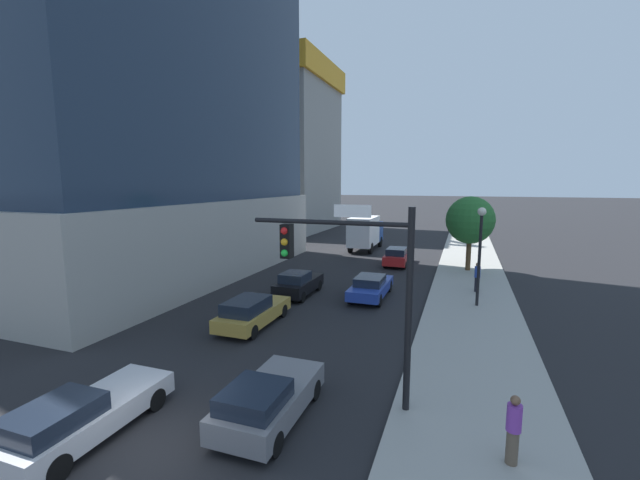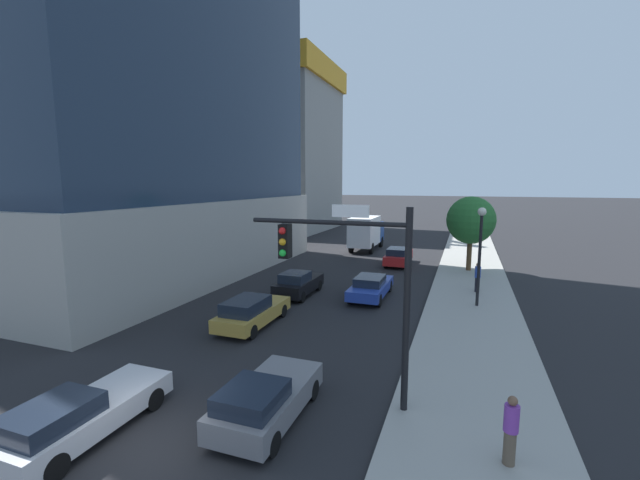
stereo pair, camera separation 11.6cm
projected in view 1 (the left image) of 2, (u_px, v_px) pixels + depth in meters
ground_plane at (158, 448)px, 10.31m from camera, size 400.00×400.00×0.00m
sidewalk at (471, 285)px, 26.38m from camera, size 4.74×120.00×0.15m
construction_building at (277, 139)px, 57.11m from camera, size 15.19×16.24×31.92m
traffic_light_pole at (352, 269)px, 11.79m from camera, size 4.90×0.48×5.93m
street_lamp at (480, 241)px, 21.26m from camera, size 0.44×0.44×5.27m
street_tree at (470, 220)px, 29.97m from camera, size 3.53×3.53×5.55m
car_gray at (268, 399)px, 11.34m from camera, size 1.81×4.11×1.40m
car_red at (398, 256)px, 32.97m from camera, size 1.75×4.59×1.50m
car_silver at (83, 416)px, 10.55m from camera, size 1.73×4.57×1.37m
car_black at (298, 284)px, 24.10m from camera, size 1.74×4.09×1.49m
car_blue at (371, 286)px, 23.62m from camera, size 1.82×4.75×1.34m
car_gold at (252, 312)px, 18.89m from camera, size 1.79×4.55×1.45m
box_truck at (365, 232)px, 40.01m from camera, size 2.26×6.59×3.37m
pedestrian_blue_shirt at (477, 277)px, 24.35m from camera, size 0.34×0.34×1.80m
pedestrian_purple_shirt at (513, 429)px, 9.42m from camera, size 0.34×0.34×1.70m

